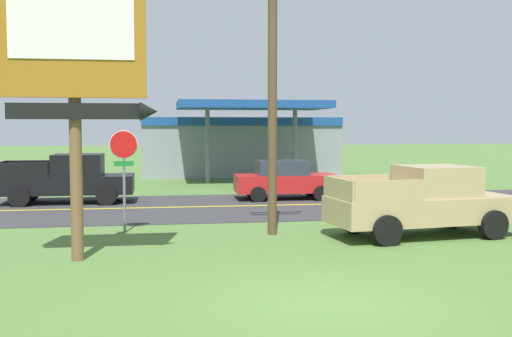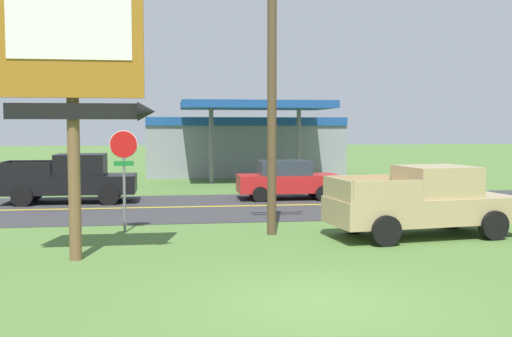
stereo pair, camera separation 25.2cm
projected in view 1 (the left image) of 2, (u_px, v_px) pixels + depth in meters
The scene contains 10 objects.
ground_plane at pixel (326, 303), 10.68m from camera, with size 180.00×180.00×0.00m, color #4C7033.
road_asphalt at pixel (236, 206), 23.50m from camera, with size 140.00×8.00×0.02m, color #333335.
road_centre_line at pixel (236, 206), 23.50m from camera, with size 126.00×0.20×0.01m, color gold.
motel_sign at pixel (76, 67), 13.64m from camera, with size 3.45×0.54×6.47m.
stop_sign at pixel (124, 163), 17.61m from camera, with size 0.80×0.08×2.95m.
utility_pole at pixel (272, 82), 17.16m from camera, with size 1.87×0.26×8.01m.
gas_station at pixel (239, 144), 38.91m from camera, with size 12.00×11.50×4.40m.
pickup_tan_parked_on_lawn at pixel (424, 202), 17.13m from camera, with size 5.41×2.75×1.96m.
pickup_black_on_road at pixel (68, 179), 24.42m from camera, with size 5.20×2.24×1.96m.
car_red_near_lane at pixel (285, 180), 25.76m from camera, with size 4.20×2.00×1.64m.
Camera 1 is at (-2.81, -10.18, 3.07)m, focal length 43.12 mm.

